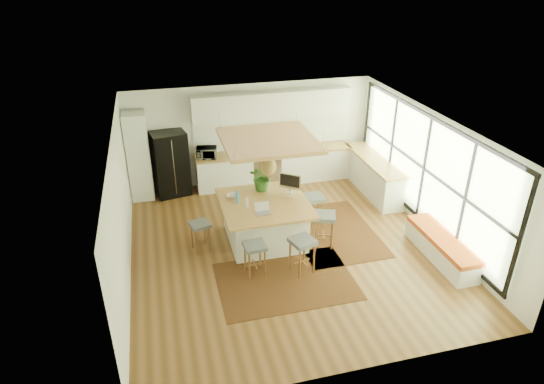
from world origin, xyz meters
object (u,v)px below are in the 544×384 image
object	(u,v)px
island	(265,221)
laptop	(263,208)
fridge	(170,161)
stool_right_front	(324,231)
island_plant	(262,180)
stool_near_right	(302,256)
monitor	(290,182)
stool_right_back	(314,211)
stool_left_side	(201,235)
stool_near_left	(255,258)
microwave	(207,151)

from	to	relation	value
island	laptop	size ratio (longest dim) A/B	5.77
fridge	stool_right_front	bearing A→B (deg)	-58.91
stool_right_front	fridge	bearing A→B (deg)	131.97
island_plant	stool_near_right	bearing A→B (deg)	-79.93
island	monitor	xyz separation A→B (m)	(0.64, 0.28, 0.72)
island	stool_right_back	xyz separation A→B (m)	(1.25, 0.35, -0.11)
laptop	stool_left_side	bearing A→B (deg)	160.80
stool_right_front	monitor	bearing A→B (deg)	123.83
fridge	stool_near_left	xyz separation A→B (m)	(1.32, -3.94, -0.57)
stool_left_side	island_plant	bearing A→B (deg)	23.50
fridge	stool_near_left	world-z (taller)	fridge
fridge	stool_left_side	size ratio (longest dim) A/B	2.61
fridge	stool_left_side	bearing A→B (deg)	-92.88
stool_left_side	microwave	distance (m)	2.95
stool_right_front	stool_right_back	xyz separation A→B (m)	(0.07, 0.88, 0.00)
stool_right_front	stool_near_left	bearing A→B (deg)	-158.93
fridge	stool_right_back	world-z (taller)	fridge
stool_near_right	microwave	distance (m)	4.34
stool_near_left	stool_near_right	world-z (taller)	stool_near_right
island	fridge	bearing A→B (deg)	122.84
stool_near_left	stool_left_side	world-z (taller)	stool_near_left
fridge	stool_left_side	world-z (taller)	fridge
stool_right_back	stool_left_side	distance (m)	2.68
stool_near_right	stool_right_back	xyz separation A→B (m)	(0.82, 1.67, 0.00)
stool_near_right	stool_right_back	bearing A→B (deg)	63.97
island	laptop	distance (m)	0.76
island	microwave	bearing A→B (deg)	107.32
stool_near_left	laptop	distance (m)	1.04
laptop	monitor	bearing A→B (deg)	42.43
island	monitor	distance (m)	1.01
stool_right_back	island_plant	world-z (taller)	island_plant
stool_near_right	microwave	world-z (taller)	microwave
stool_near_left	laptop	world-z (taller)	laptop
stool_right_back	laptop	bearing A→B (deg)	-149.63
laptop	microwave	bearing A→B (deg)	101.73
stool_near_right	stool_right_front	xyz separation A→B (m)	(0.75, 0.80, 0.00)
stool_right_front	stool_right_back	world-z (taller)	stool_right_front
fridge	laptop	bearing A→B (deg)	-73.85
stool_right_front	laptop	bearing A→B (deg)	177.26
stool_right_front	microwave	world-z (taller)	microwave
fridge	island	world-z (taller)	fridge
island	island_plant	bearing A→B (deg)	81.64
fridge	island_plant	xyz separation A→B (m)	(1.88, -2.18, 0.25)
stool_right_back	fridge	bearing A→B (deg)	141.42
stool_right_front	stool_left_side	xyz separation A→B (m)	(-2.58, 0.48, 0.00)
island	microwave	world-z (taller)	microwave
stool_near_left	monitor	distance (m)	2.00
stool_left_side	monitor	distance (m)	2.23
island	stool_left_side	world-z (taller)	island
island	laptop	world-z (taller)	laptop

